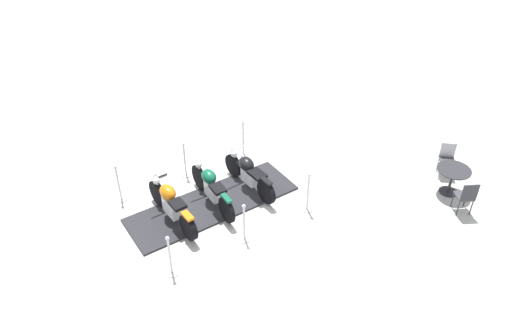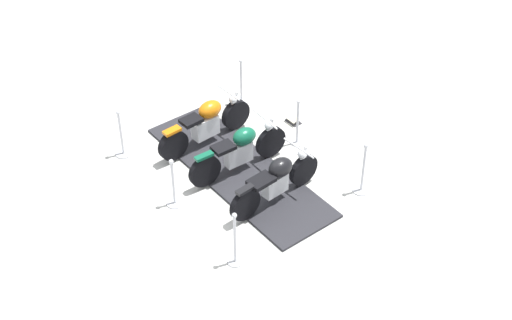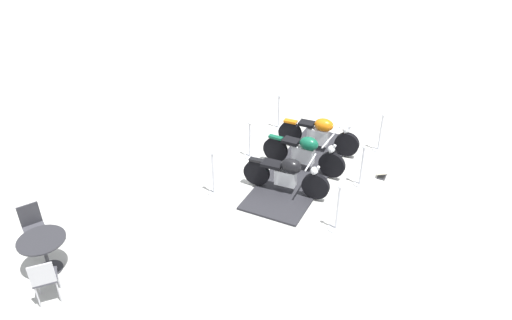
% 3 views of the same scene
% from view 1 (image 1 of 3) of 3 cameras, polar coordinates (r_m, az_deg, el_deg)
% --- Properties ---
extents(ground_plane, '(80.00, 80.00, 0.00)m').
position_cam_1_polar(ground_plane, '(12.81, -4.98, -5.12)').
color(ground_plane, silver).
extents(display_platform, '(4.50, 3.63, 0.05)m').
position_cam_1_polar(display_platform, '(12.79, -4.99, -5.03)').
color(display_platform, '#28282D').
rests_on(display_platform, ground_plane).
extents(motorcycle_black, '(1.34, 1.76, 0.95)m').
position_cam_1_polar(motorcycle_black, '(12.94, -0.89, -1.46)').
color(motorcycle_black, black).
rests_on(motorcycle_black, display_platform).
extents(motorcycle_forest, '(1.28, 1.96, 0.98)m').
position_cam_1_polar(motorcycle_forest, '(12.49, -5.19, -3.11)').
color(motorcycle_forest, black).
rests_on(motorcycle_forest, display_platform).
extents(motorcycle_copper, '(1.42, 1.90, 0.96)m').
position_cam_1_polar(motorcycle_copper, '(12.14, -9.79, -4.98)').
color(motorcycle_copper, black).
rests_on(motorcycle_copper, display_platform).
extents(stanchion_left_front, '(0.29, 0.29, 1.14)m').
position_cam_1_polar(stanchion_left_front, '(12.41, 5.99, -4.26)').
color(stanchion_left_front, silver).
rests_on(stanchion_left_front, ground_plane).
extents(stanchion_right_mid, '(0.28, 0.28, 1.08)m').
position_cam_1_polar(stanchion_right_mid, '(13.64, -8.18, -0.43)').
color(stanchion_right_mid, silver).
rests_on(stanchion_right_mid, ground_plane).
extents(stanchion_right_front, '(0.34, 0.34, 1.12)m').
position_cam_1_polar(stanchion_right_front, '(14.39, -1.48, 1.87)').
color(stanchion_right_front, silver).
rests_on(stanchion_right_front, ground_plane).
extents(stanchion_right_rear, '(0.31, 0.31, 1.10)m').
position_cam_1_polar(stanchion_right_rear, '(13.16, -15.49, -3.16)').
color(stanchion_right_rear, silver).
rests_on(stanchion_right_rear, ground_plane).
extents(stanchion_left_mid, '(0.33, 0.33, 1.05)m').
position_cam_1_polar(stanchion_left_mid, '(11.61, -1.37, -7.86)').
color(stanchion_left_mid, silver).
rests_on(stanchion_left_mid, ground_plane).
extents(stanchion_left_rear, '(0.34, 0.34, 1.08)m').
position_cam_1_polar(stanchion_left_rear, '(11.02, -9.82, -11.48)').
color(stanchion_left_rear, silver).
rests_on(stanchion_left_rear, ground_plane).
extents(info_placard, '(0.38, 0.37, 0.20)m').
position_cam_1_polar(info_placard, '(13.96, -11.00, -1.48)').
color(info_placard, '#333338').
rests_on(info_placard, ground_plane).
extents(cafe_table, '(0.87, 0.87, 0.75)m').
position_cam_1_polar(cafe_table, '(13.78, 21.76, -1.61)').
color(cafe_table, '#2D2D33').
rests_on(cafe_table, ground_plane).
extents(cafe_chair_near_table, '(0.43, 0.43, 0.96)m').
position_cam_1_polar(cafe_chair_near_table, '(13.22, 23.10, -3.81)').
color(cafe_chair_near_table, '#2D2D33').
rests_on(cafe_chair_near_table, ground_plane).
extents(cafe_chair_across_table, '(0.46, 0.46, 0.94)m').
position_cam_1_polar(cafe_chair_across_table, '(14.45, 21.21, 0.28)').
color(cafe_chair_across_table, '#B7B7BC').
rests_on(cafe_chair_across_table, ground_plane).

